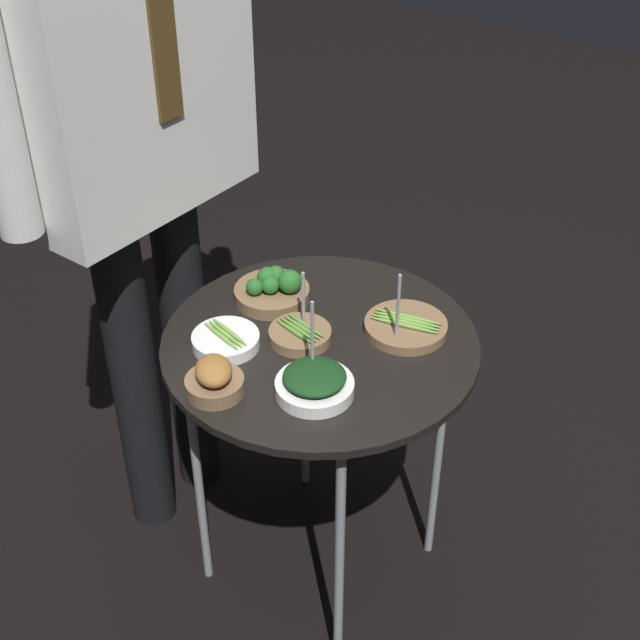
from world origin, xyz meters
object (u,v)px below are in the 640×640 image
serving_cart (320,360)px  waiter_figure (124,86)px  bowl_asparagus_mid_right (226,340)px  bowl_spinach_front_left (315,383)px  bowl_broccoli_near_rim (273,289)px  bowl_roast_far_rim (214,380)px  bowl_asparagus_front_right (406,326)px  bowl_asparagus_mid_left (300,334)px

serving_cart → waiter_figure: 0.66m
serving_cart → bowl_asparagus_mid_right: bearing=132.5°
bowl_spinach_front_left → serving_cart: bearing=33.3°
bowl_broccoli_near_rim → bowl_roast_far_rim: bowl_broccoli_near_rim is taller
serving_cart → bowl_spinach_front_left: size_ratio=3.81×
bowl_broccoli_near_rim → waiter_figure: 0.51m
bowl_spinach_front_left → bowl_asparagus_mid_right: 0.23m
bowl_roast_far_rim → waiter_figure: 0.60m
bowl_asparagus_front_right → waiter_figure: waiter_figure is taller
serving_cart → bowl_roast_far_rim: (-0.25, 0.06, 0.08)m
bowl_broccoli_near_rim → bowl_asparagus_front_right: size_ratio=0.95×
bowl_broccoli_near_rim → bowl_asparagus_mid_left: size_ratio=1.17×
bowl_broccoli_near_rim → bowl_asparagus_front_right: bearing=-75.7°
waiter_figure → bowl_broccoli_near_rim: bearing=-70.9°
bowl_broccoli_near_rim → waiter_figure: bearing=109.1°
serving_cart → bowl_spinach_front_left: (-0.14, -0.09, 0.08)m
bowl_broccoli_near_rim → waiter_figure: (-0.10, 0.28, 0.41)m
bowl_asparagus_mid_right → waiter_figure: waiter_figure is taller
bowl_spinach_front_left → bowl_broccoli_near_rim: bearing=53.1°
bowl_roast_far_rim → bowl_asparagus_mid_right: 0.14m
serving_cart → bowl_roast_far_rim: size_ratio=6.01×
bowl_asparagus_front_right → bowl_broccoli_near_rim: bearing=104.3°
bowl_spinach_front_left → bowl_asparagus_mid_left: 0.17m
bowl_spinach_front_left → bowl_asparagus_front_right: bearing=-6.8°
bowl_roast_far_rim → bowl_broccoli_near_rim: bearing=19.3°
bowl_broccoli_near_rim → bowl_asparagus_mid_right: bowl_broccoli_near_rim is taller
bowl_spinach_front_left → bowl_roast_far_rim: bearing=125.7°
serving_cart → bowl_spinach_front_left: bearing=-146.7°
bowl_asparagus_mid_right → serving_cart: bearing=-47.5°
bowl_roast_far_rim → waiter_figure: bearing=61.8°
bowl_roast_far_rim → bowl_spinach_front_left: size_ratio=0.63×
bowl_asparagus_front_right → bowl_asparagus_mid_left: bowl_asparagus_front_right is taller
serving_cart → waiter_figure: waiter_figure is taller
serving_cart → waiter_figure: (-0.04, 0.44, 0.49)m
serving_cart → bowl_asparagus_front_right: 0.19m
serving_cart → waiter_figure: bearing=95.2°
bowl_roast_far_rim → waiter_figure: waiter_figure is taller
bowl_roast_far_rim → bowl_spinach_front_left: bearing=-54.3°
serving_cart → bowl_asparagus_front_right: bearing=-43.4°
bowl_broccoli_near_rim → bowl_spinach_front_left: 0.32m
bowl_asparagus_mid_right → bowl_broccoli_near_rim: bearing=8.5°
bowl_broccoli_near_rim → bowl_asparagus_front_right: 0.30m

